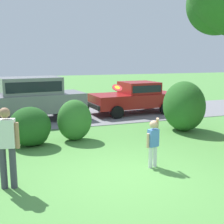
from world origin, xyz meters
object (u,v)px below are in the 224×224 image
(parked_sedan, at_px, (135,96))
(frisbee, at_px, (117,88))
(adult_onlooker, at_px, (7,144))
(child_thrower, at_px, (153,140))
(parked_suv, at_px, (31,97))

(parked_sedan, distance_m, frisbee, 6.69)
(parked_sedan, relative_size, adult_onlooker, 2.59)
(child_thrower, bearing_deg, adult_onlooker, -179.26)
(parked_sedan, height_order, frisbee, frisbee)
(parked_suv, relative_size, adult_onlooker, 2.80)
(parked_suv, bearing_deg, child_thrower, -70.61)
(frisbee, bearing_deg, adult_onlooker, -158.06)
(parked_sedan, distance_m, adult_onlooker, 9.23)
(frisbee, bearing_deg, parked_sedan, 61.41)
(parked_sedan, bearing_deg, child_thrower, -110.76)
(child_thrower, relative_size, adult_onlooker, 0.74)
(parked_sedan, relative_size, frisbee, 15.48)
(frisbee, height_order, adult_onlooker, frisbee)
(parked_sedan, height_order, child_thrower, parked_sedan)
(adult_onlooker, bearing_deg, frisbee, 21.94)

